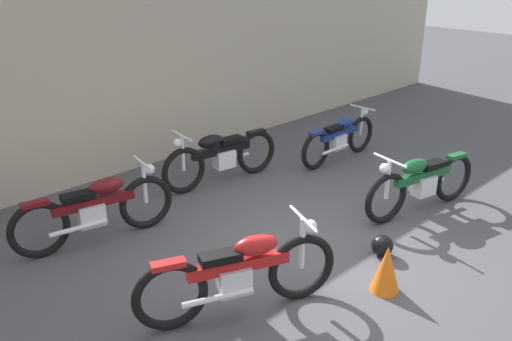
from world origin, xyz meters
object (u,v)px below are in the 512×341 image
at_px(motorcycle_maroon, 96,209).
at_px(helmet, 382,246).
at_px(motorcycle_green, 421,182).
at_px(motorcycle_red, 240,273).
at_px(traffic_cone, 386,269).
at_px(motorcycle_blue, 340,138).
at_px(motorcycle_black, 220,156).

bearing_deg(motorcycle_maroon, helmet, -39.24).
distance_m(motorcycle_green, motorcycle_maroon, 4.41).
distance_m(helmet, motorcycle_maroon, 3.59).
bearing_deg(helmet, motorcycle_red, 169.38).
height_order(traffic_cone, motorcycle_blue, motorcycle_blue).
distance_m(traffic_cone, motorcycle_red, 1.63).
bearing_deg(motorcycle_maroon, motorcycle_red, -71.97).
xyz_separation_m(motorcycle_maroon, motorcycle_red, (0.31, -2.35, 0.01)).
distance_m(helmet, motorcycle_green, 1.47).
bearing_deg(motorcycle_red, helmet, 11.99).
relative_size(helmet, motorcycle_green, 0.13).
bearing_deg(motorcycle_black, motorcycle_maroon, 16.12).
height_order(motorcycle_black, motorcycle_red, motorcycle_red).
bearing_deg(traffic_cone, motorcycle_maroon, 118.37).
xyz_separation_m(traffic_cone, motorcycle_blue, (2.80, 2.82, 0.14)).
height_order(motorcycle_maroon, motorcycle_black, motorcycle_maroon).
xyz_separation_m(motorcycle_green, motorcycle_red, (-3.39, 0.04, 0.02)).
distance_m(motorcycle_maroon, motorcycle_red, 2.37).
xyz_separation_m(helmet, motorcycle_maroon, (-2.31, 2.73, 0.32)).
distance_m(motorcycle_blue, motorcycle_black, 2.27).
bearing_deg(motorcycle_green, motorcycle_blue, -99.27).
bearing_deg(traffic_cone, motorcycle_black, 79.71).
bearing_deg(motorcycle_green, traffic_cone, 33.34).
relative_size(traffic_cone, motorcycle_maroon, 0.26).
xyz_separation_m(motorcycle_blue, motorcycle_red, (-4.20, -2.00, 0.05)).
bearing_deg(motorcycle_maroon, motorcycle_blue, 6.05).
distance_m(motorcycle_green, motorcycle_black, 3.06).
bearing_deg(motorcycle_red, motorcycle_maroon, 120.19).
xyz_separation_m(traffic_cone, motorcycle_maroon, (-1.71, 3.17, 0.18)).
height_order(traffic_cone, motorcycle_green, motorcycle_green).
height_order(helmet, traffic_cone, traffic_cone).
relative_size(helmet, motorcycle_black, 0.13).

